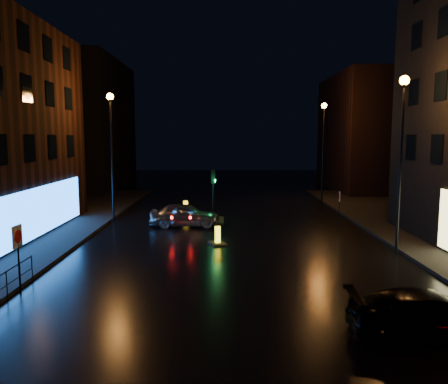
# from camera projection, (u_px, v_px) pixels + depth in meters

# --- Properties ---
(ground) EXTENTS (120.00, 120.00, 0.00)m
(ground) POSITION_uv_depth(u_px,v_px,m) (239.00, 299.00, 15.07)
(ground) COLOR black
(ground) RESTS_ON ground
(building_far_left) EXTENTS (8.00, 16.00, 14.00)m
(building_far_left) POSITION_uv_depth(u_px,v_px,m) (85.00, 124.00, 48.89)
(building_far_left) COLOR black
(building_far_left) RESTS_ON ground
(building_far_right) EXTENTS (8.00, 14.00, 12.00)m
(building_far_right) POSITION_uv_depth(u_px,v_px,m) (370.00, 133.00, 46.13)
(building_far_right) COLOR black
(building_far_right) RESTS_ON ground
(street_lamp_lfar) EXTENTS (0.44, 0.44, 8.37)m
(street_lamp_lfar) POSITION_uv_depth(u_px,v_px,m) (111.00, 137.00, 28.25)
(street_lamp_lfar) COLOR black
(street_lamp_lfar) RESTS_ON ground
(street_lamp_rnear) EXTENTS (0.44, 0.44, 8.37)m
(street_lamp_rnear) POSITION_uv_depth(u_px,v_px,m) (402.00, 137.00, 20.36)
(street_lamp_rnear) COLOR black
(street_lamp_rnear) RESTS_ON ground
(street_lamp_rfar) EXTENTS (0.44, 0.44, 8.37)m
(street_lamp_rfar) POSITION_uv_depth(u_px,v_px,m) (323.00, 137.00, 36.24)
(street_lamp_rfar) COLOR black
(street_lamp_rfar) RESTS_ON ground
(traffic_signal) EXTENTS (1.40, 2.40, 3.45)m
(traffic_signal) POSITION_uv_depth(u_px,v_px,m) (213.00, 214.00, 28.90)
(traffic_signal) COLOR black
(traffic_signal) RESTS_ON ground
(silver_hatchback) EXTENTS (4.36, 1.81, 1.48)m
(silver_hatchback) POSITION_uv_depth(u_px,v_px,m) (185.00, 215.00, 27.25)
(silver_hatchback) COLOR #9C9FA3
(silver_hatchback) RESTS_ON ground
(dark_sedan) EXTENTS (4.72, 2.12, 1.34)m
(dark_sedan) POSITION_uv_depth(u_px,v_px,m) (434.00, 317.00, 11.91)
(dark_sedan) COLOR black
(dark_sedan) RESTS_ON ground
(bollard_near) EXTENTS (1.05, 1.27, 0.95)m
(bollard_near) POSITION_uv_depth(u_px,v_px,m) (218.00, 240.00, 22.75)
(bollard_near) COLOR black
(bollard_near) RESTS_ON ground
(bollard_far) EXTENTS (1.20, 1.42, 1.05)m
(bollard_far) POSITION_uv_depth(u_px,v_px,m) (186.00, 212.00, 31.20)
(bollard_far) COLOR black
(bollard_far) RESTS_ON ground
(road_sign_left) EXTENTS (0.10, 0.59, 2.44)m
(road_sign_left) POSITION_uv_depth(u_px,v_px,m) (18.00, 242.00, 15.57)
(road_sign_left) COLOR black
(road_sign_left) RESTS_ON ground
(road_sign_right) EXTENTS (0.12, 0.49, 2.02)m
(road_sign_right) POSITION_uv_depth(u_px,v_px,m) (339.00, 199.00, 28.72)
(road_sign_right) COLOR black
(road_sign_right) RESTS_ON ground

